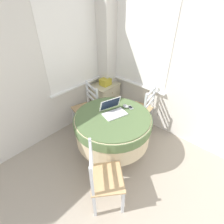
# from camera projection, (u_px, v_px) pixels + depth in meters

# --- Properties ---
(corner_room_shell) EXTENTS (4.39, 5.04, 2.55)m
(corner_room_shell) POSITION_uv_depth(u_px,v_px,m) (124.00, 78.00, 2.36)
(corner_room_shell) COLOR silver
(corner_room_shell) RESTS_ON ground_plane
(round_dining_table) EXTENTS (1.15, 1.15, 0.76)m
(round_dining_table) POSITION_uv_depth(u_px,v_px,m) (113.00, 126.00, 2.63)
(round_dining_table) COLOR #4C3D2D
(round_dining_table) RESTS_ON ground_plane
(laptop) EXTENTS (0.40, 0.36, 0.21)m
(laptop) POSITION_uv_depth(u_px,v_px,m) (113.00, 110.00, 2.56)
(laptop) COLOR white
(laptop) RESTS_ON round_dining_table
(computer_mouse) EXTENTS (0.06, 0.10, 0.05)m
(computer_mouse) POSITION_uv_depth(u_px,v_px,m) (126.00, 106.00, 2.69)
(computer_mouse) COLOR silver
(computer_mouse) RESTS_ON round_dining_table
(cell_phone) EXTENTS (0.09, 0.12, 0.01)m
(cell_phone) POSITION_uv_depth(u_px,v_px,m) (130.00, 107.00, 2.70)
(cell_phone) COLOR #B2B7BC
(cell_phone) RESTS_ON round_dining_table
(dining_chair_near_back_window) EXTENTS (0.48, 0.52, 0.91)m
(dining_chair_near_back_window) POSITION_uv_depth(u_px,v_px,m) (87.00, 109.00, 3.23)
(dining_chair_near_back_window) COLOR tan
(dining_chair_near_back_window) RESTS_ON ground_plane
(dining_chair_near_right_window) EXTENTS (0.49, 0.45, 0.91)m
(dining_chair_near_right_window) POSITION_uv_depth(u_px,v_px,m) (142.00, 110.00, 3.20)
(dining_chair_near_right_window) COLOR tan
(dining_chair_near_right_window) RESTS_ON ground_plane
(dining_chair_camera_near) EXTENTS (0.57, 0.58, 0.91)m
(dining_chair_camera_near) POSITION_uv_depth(u_px,v_px,m) (103.00, 178.00, 2.04)
(dining_chair_camera_near) COLOR tan
(dining_chair_camera_near) RESTS_ON ground_plane
(corner_cabinet) EXTENTS (0.54, 0.41, 0.67)m
(corner_cabinet) POSITION_uv_depth(u_px,v_px,m) (106.00, 98.00, 3.76)
(corner_cabinet) COLOR beige
(corner_cabinet) RESTS_ON ground_plane
(storage_box) EXTENTS (0.19, 0.18, 0.13)m
(storage_box) POSITION_uv_depth(u_px,v_px,m) (105.00, 82.00, 3.50)
(storage_box) COLOR gold
(storage_box) RESTS_ON corner_cabinet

